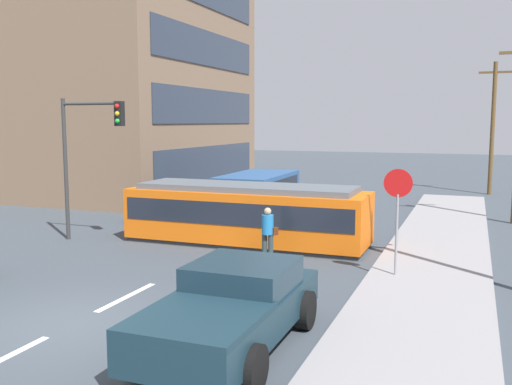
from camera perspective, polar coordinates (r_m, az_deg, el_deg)
name	(u,v)px	position (r m, az deg, el deg)	size (l,w,h in m)	color
ground_plane	(248,236)	(21.32, -0.78, -4.39)	(120.00, 120.00, 0.00)	#3D464E
sidewalk_curb_right	(429,280)	(15.97, 16.98, -8.40)	(3.20, 36.00, 0.14)	gray
lane_stripe_1	(127,297)	(14.43, -12.89, -10.21)	(0.16, 2.40, 0.01)	silver
lane_stripe_2	(200,260)	(17.76, -5.63, -6.77)	(0.16, 2.40, 0.01)	silver
lane_stripe_3	(287,216)	(25.73, 3.19, -2.39)	(0.16, 2.40, 0.01)	silver
lane_stripe_4	(321,199)	(31.43, 6.56, -0.68)	(0.16, 2.40, 0.01)	silver
corner_building	(96,60)	(36.74, -15.83, 12.73)	(15.27, 14.35, 16.00)	#7F644C
streetcar_tram	(247,213)	(19.84, -0.93, -2.08)	(8.47, 2.55, 2.09)	orange
city_bus	(258,191)	(26.44, 0.16, 0.19)	(2.62, 5.38, 1.85)	#2C5285
pedestrian_crossing	(268,231)	(17.31, 1.20, -3.91)	(0.49, 0.36, 1.67)	#2C3C40
pickup_truck_parked	(233,307)	(10.87, -2.36, -11.46)	(2.29, 5.00, 1.55)	#18303B
parked_sedan_mid	(172,203)	(25.71, -8.48, -1.06)	(2.18, 4.50, 1.19)	navy
stop_sign	(398,200)	(15.57, 14.06, -0.71)	(0.76, 0.07, 2.88)	gray
traffic_light_mast	(87,142)	(20.82, -16.62, 4.86)	(2.57, 0.33, 5.08)	#333333
utility_pole_far	(493,126)	(35.84, 22.71, 6.21)	(1.80, 0.24, 7.68)	brown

